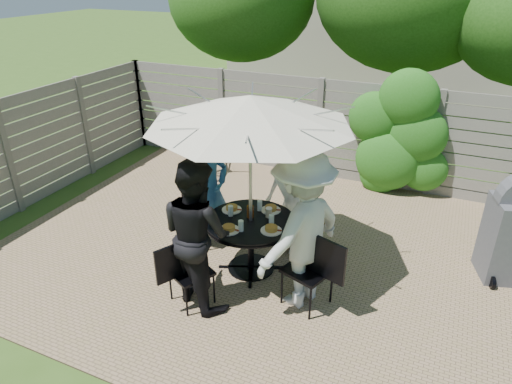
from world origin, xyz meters
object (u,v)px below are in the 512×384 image
at_px(bicycle, 217,145).
at_px(chair_right, 308,284).
at_px(glass_left, 231,211).
at_px(umbrella, 250,110).
at_px(glass_front, 241,226).
at_px(chair_back, 300,226).
at_px(person_right, 302,230).
at_px(patio_table, 251,235).
at_px(syrup_jug, 250,212).
at_px(glass_right, 271,220).
at_px(chair_left, 205,224).
at_px(person_left, 209,191).
at_px(person_back, 295,189).
at_px(plate_right, 271,229).
at_px(glass_back, 260,206).
at_px(plate_back, 271,209).
at_px(person_front, 197,233).
at_px(plate_front, 229,229).
at_px(coffee_cup, 269,213).
at_px(plate_left, 232,209).
at_px(chair_front, 191,284).

bearing_deg(bicycle, chair_right, -65.20).
bearing_deg(glass_left, umbrella, -0.11).
distance_m(umbrella, glass_front, 1.37).
height_order(chair_back, person_right, person_right).
xyz_separation_m(patio_table, chair_right, (0.90, -0.36, -0.22)).
bearing_deg(person_right, patio_table, -90.00).
bearing_deg(syrup_jug, chair_right, -24.85).
xyz_separation_m(chair_right, glass_left, (-1.18, 0.36, 0.52)).
bearing_deg(chair_back, glass_right, 10.08).
distance_m(patio_table, chair_left, 0.99).
distance_m(person_left, bicycle, 2.88).
height_order(person_back, chair_right, person_back).
distance_m(person_right, glass_right, 0.60).
xyz_separation_m(plate_right, glass_back, (-0.33, 0.42, 0.05)).
xyz_separation_m(chair_back, plate_back, (-0.23, -0.56, 0.51)).
bearing_deg(chair_right, person_back, -43.69).
bearing_deg(person_front, umbrella, -90.00).
distance_m(plate_front, bicycle, 3.74).
bearing_deg(syrup_jug, bicycle, 125.71).
bearing_deg(chair_left, patio_table, -6.52).
bearing_deg(person_back, patio_table, -90.00).
bearing_deg(chair_right, glass_right, -11.44).
relative_size(chair_right, bicycle, 0.58).
bearing_deg(person_back, coffee_cup, -80.69).
distance_m(chair_right, glass_left, 1.34).
relative_size(plate_left, coffee_cup, 2.17).
xyz_separation_m(plate_back, coffee_cup, (0.04, -0.17, 0.04)).
relative_size(chair_front, chair_right, 0.90).
relative_size(glass_back, syrup_jug, 0.88).
xyz_separation_m(chair_left, person_right, (1.66, -0.67, 0.68)).
bearing_deg(umbrella, plate_front, -112.11).
distance_m(chair_right, glass_back, 1.22).
xyz_separation_m(chair_left, glass_back, (0.90, -0.08, 0.53)).
height_order(chair_right, person_right, person_right).
xyz_separation_m(person_back, glass_left, (-0.59, -0.77, -0.08)).
height_order(person_left, plate_left, person_left).
bearing_deg(coffee_cup, person_back, 77.20).
bearing_deg(glass_right, chair_front, -125.83).
relative_size(person_right, syrup_jug, 12.03).
distance_m(chair_front, plate_back, 1.42).
xyz_separation_m(glass_back, glass_right, (0.28, -0.28, 0.00)).
xyz_separation_m(person_front, coffee_cup, (0.49, 0.94, -0.10)).
distance_m(person_right, glass_front, 0.78).
bearing_deg(person_left, glass_back, -70.30).
xyz_separation_m(person_right, glass_front, (-0.77, 0.03, -0.14)).
height_order(chair_front, syrup_jug, syrup_jug).
height_order(plate_right, glass_front, glass_front).
bearing_deg(chair_back, chair_left, -51.76).
height_order(person_back, glass_left, person_back).
distance_m(person_right, plate_back, 0.92).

